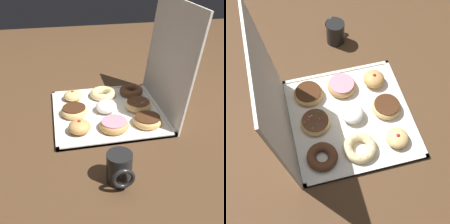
# 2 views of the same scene
# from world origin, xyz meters

# --- Properties ---
(ground_plane) EXTENTS (3.00, 3.00, 0.00)m
(ground_plane) POSITION_xyz_m (0.00, 0.00, 0.00)
(ground_plane) COLOR #4C331E
(donut_box) EXTENTS (0.44, 0.44, 0.01)m
(donut_box) POSITION_xyz_m (0.00, 0.00, 0.01)
(donut_box) COLOR silver
(donut_box) RESTS_ON ground
(box_lid_open) EXTENTS (0.44, 0.06, 0.45)m
(box_lid_open) POSITION_xyz_m (0.00, 0.25, 0.22)
(box_lid_open) COLOR silver
(box_lid_open) RESTS_ON ground
(jelly_filled_donut_0) EXTENTS (0.08, 0.08, 0.05)m
(jelly_filled_donut_0) POSITION_xyz_m (-0.13, -0.13, 0.03)
(jelly_filled_donut_0) COLOR #E5B770
(jelly_filled_donut_0) RESTS_ON donut_box
(chocolate_frosted_donut_1) EXTENTS (0.11, 0.11, 0.04)m
(chocolate_frosted_donut_1) POSITION_xyz_m (0.00, -0.14, 0.03)
(chocolate_frosted_donut_1) COLOR #E5B770
(chocolate_frosted_donut_1) RESTS_ON donut_box
(jelly_filled_donut_2) EXTENTS (0.08, 0.08, 0.05)m
(jelly_filled_donut_2) POSITION_xyz_m (0.13, -0.13, 0.03)
(jelly_filled_donut_2) COLOR tan
(jelly_filled_donut_2) RESTS_ON donut_box
(cruller_donut_3) EXTENTS (0.12, 0.12, 0.03)m
(cruller_donut_3) POSITION_xyz_m (-0.14, 0.01, 0.03)
(cruller_donut_3) COLOR #EACC8C
(cruller_donut_3) RESTS_ON donut_box
(powdered_filled_donut_4) EXTENTS (0.09, 0.09, 0.05)m
(powdered_filled_donut_4) POSITION_xyz_m (-0.00, -0.01, 0.03)
(powdered_filled_donut_4) COLOR white
(powdered_filled_donut_4) RESTS_ON donut_box
(pink_frosted_donut_5) EXTENTS (0.11, 0.11, 0.04)m
(pink_frosted_donut_5) POSITION_xyz_m (0.14, -0.00, 0.03)
(pink_frosted_donut_5) COLOR tan
(pink_frosted_donut_5) RESTS_ON donut_box
(chocolate_cake_ring_donut_6) EXTENTS (0.11, 0.11, 0.03)m
(chocolate_cake_ring_donut_6) POSITION_xyz_m (-0.14, 0.14, 0.03)
(chocolate_cake_ring_donut_6) COLOR #59331E
(chocolate_cake_ring_donut_6) RESTS_ON donut_box
(sprinkle_donut_7) EXTENTS (0.11, 0.11, 0.04)m
(sprinkle_donut_7) POSITION_xyz_m (0.00, 0.13, 0.03)
(sprinkle_donut_7) COLOR #E5B770
(sprinkle_donut_7) RESTS_ON donut_box
(chocolate_frosted_donut_8) EXTENTS (0.11, 0.11, 0.03)m
(chocolate_frosted_donut_8) POSITION_xyz_m (0.13, 0.13, 0.03)
(chocolate_frosted_donut_8) COLOR tan
(chocolate_frosted_donut_8) RESTS_ON donut_box
(coffee_mug) EXTENTS (0.10, 0.08, 0.10)m
(coffee_mug) POSITION_xyz_m (0.40, -0.04, 0.05)
(coffee_mug) COLOR black
(coffee_mug) RESTS_ON ground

